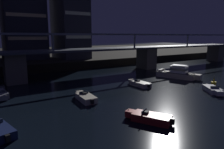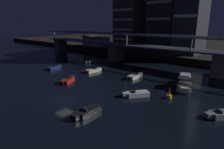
{
  "view_description": "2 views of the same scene",
  "coord_description": "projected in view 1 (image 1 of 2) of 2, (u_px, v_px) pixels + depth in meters",
  "views": [
    {
      "loc": [
        -22.11,
        -8.37,
        8.78
      ],
      "look_at": [
        -1.82,
        23.02,
        1.83
      ],
      "focal_mm": 33.09,
      "sensor_mm": 36.0,
      "label": 1
    },
    {
      "loc": [
        26.73,
        -18.09,
        12.79
      ],
      "look_at": [
        -1.45,
        14.35,
        1.32
      ],
      "focal_mm": 31.05,
      "sensor_mm": 36.0,
      "label": 2
    }
  ],
  "objects": [
    {
      "name": "channel_buoy",
      "position": [
        214.0,
        82.0,
        37.68
      ],
      "size": [
        0.9,
        0.9,
        1.76
      ],
      "color": "yellow",
      "rests_on": "ground"
    },
    {
      "name": "tower_central",
      "position": [
        69.0,
        4.0,
        61.24
      ],
      "size": [
        8.1,
        12.76,
        32.58
      ],
      "color": "#282833",
      "rests_on": "far_riverbank"
    },
    {
      "name": "river_bridge",
      "position": [
        93.0,
        56.0,
        47.66
      ],
      "size": [
        105.9,
        6.4,
        9.38
      ],
      "color": "#605B51",
      "rests_on": "ground"
    },
    {
      "name": "speedboat_near_center",
      "position": [
        150.0,
        118.0,
        21.54
      ],
      "size": [
        3.49,
        4.9,
        1.16
      ],
      "color": "maroon",
      "rests_on": "ground"
    },
    {
      "name": "tower_west_tall",
      "position": [
        22.0,
        5.0,
        59.17
      ],
      "size": [
        10.96,
        12.78,
        30.88
      ],
      "color": "#282833",
      "rests_on": "far_riverbank"
    },
    {
      "name": "far_riverbank",
      "position": [
        40.0,
        55.0,
        87.9
      ],
      "size": [
        240.0,
        80.0,
        2.2
      ],
      "primitive_type": "cube",
      "color": "black",
      "rests_on": "ground"
    },
    {
      "name": "speedboat_mid_left",
      "position": [
        140.0,
        84.0,
        36.92
      ],
      "size": [
        1.87,
        5.2,
        1.16
      ],
      "color": "beige",
      "rests_on": "ground"
    },
    {
      "name": "speedboat_far_center",
      "position": [
        0.0,
        94.0,
        30.1
      ],
      "size": [
        2.23,
        5.23,
        1.16
      ],
      "color": "gray",
      "rests_on": "ground"
    },
    {
      "name": "cabin_cruiser_near_left",
      "position": [
        178.0,
        73.0,
        43.91
      ],
      "size": [
        5.32,
        9.28,
        2.79
      ],
      "color": "beige",
      "rests_on": "ground"
    },
    {
      "name": "speedboat_mid_right",
      "position": [
        85.0,
        97.0,
        28.61
      ],
      "size": [
        2.07,
        5.22,
        1.16
      ],
      "color": "beige",
      "rests_on": "ground"
    },
    {
      "name": "speedboat_far_right",
      "position": [
        213.0,
        90.0,
        32.75
      ],
      "size": [
        3.95,
        4.71,
        1.16
      ],
      "color": "silver",
      "rests_on": "ground"
    }
  ]
}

